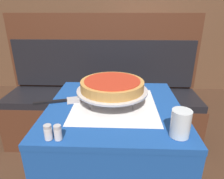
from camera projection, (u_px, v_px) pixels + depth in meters
The scene contains 11 objects.
dining_table_front at pixel (114, 123), 1.16m from camera, with size 0.74×0.74×0.73m.
dining_table_rear at pixel (141, 56), 2.72m from camera, with size 0.73×0.73×0.74m.
booth_bench at pixel (103, 106), 1.93m from camera, with size 1.79×0.47×1.20m.
back_wall_panel at pixel (119, 11), 2.93m from camera, with size 6.00×0.04×2.40m, color brown.
pizza_pan_stand at pixel (112, 91), 1.10m from camera, with size 0.39×0.39×0.09m.
deep_dish_pizza at pixel (112, 85), 1.09m from camera, with size 0.35×0.35×0.05m.
pizza_server at pixel (63, 101), 1.15m from camera, with size 0.30×0.14×0.01m.
water_glass_near at pixel (181, 123), 0.82m from camera, with size 0.08×0.08×0.12m.
salt_shaker at pixel (48, 132), 0.81m from camera, with size 0.03×0.03×0.07m.
pepper_shaker at pixel (58, 133), 0.81m from camera, with size 0.03×0.03×0.06m.
condiment_caddy at pixel (139, 46), 2.61m from camera, with size 0.12×0.12×0.16m.
Camera 1 is at (0.03, -1.00, 1.23)m, focal length 32.00 mm.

